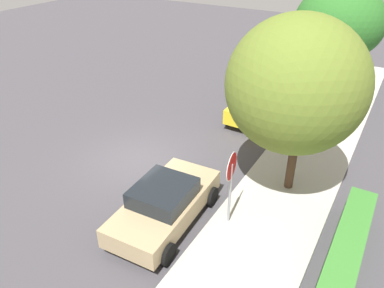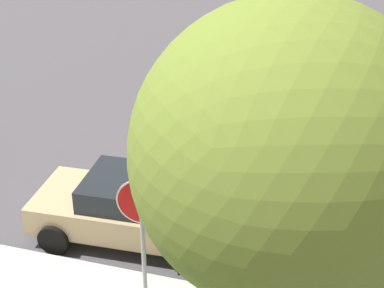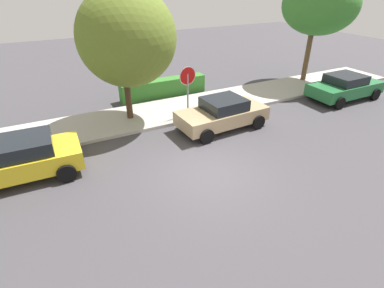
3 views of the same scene
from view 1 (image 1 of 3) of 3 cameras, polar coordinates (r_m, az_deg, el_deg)
The scene contains 9 objects.
ground_plane at distance 14.59m, azimuth -8.16°, elevation -2.45°, with size 60.00×60.00×0.00m, color #423F44.
sidewalk_curb at distance 12.44m, azimuth 12.83°, elevation -9.21°, with size 32.00×3.04×0.14m, color #B2ADA3.
stop_sign at distance 10.59m, azimuth 5.96°, elevation -4.97°, with size 0.85×0.11×2.51m.
parked_car_tan at distance 11.26m, azimuth -4.16°, elevation -9.01°, with size 4.12×2.14×1.39m.
parked_car_yellow at distance 17.54m, azimuth 10.36°, elevation 6.07°, with size 3.95×2.13×1.43m.
street_tree_near_corner at distance 11.41m, azimuth 15.56°, elevation 8.60°, with size 4.16×4.16×5.88m.
street_tree_mid_block at distance 20.08m, azimuth 21.50°, elevation 16.79°, with size 4.26×4.26×5.56m.
fire_hydrant at distance 18.85m, azimuth 16.82°, elevation 5.69°, with size 0.30×0.22×0.72m.
front_yard_hedge at distance 10.74m, azimuth 22.26°, elevation -15.67°, with size 4.98×0.74×1.00m.
Camera 1 is at (9.41, 7.91, 7.86)m, focal length 35.00 mm.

